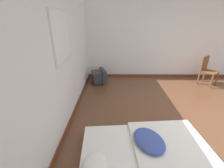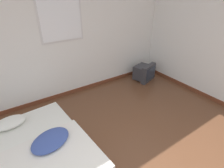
% 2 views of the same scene
% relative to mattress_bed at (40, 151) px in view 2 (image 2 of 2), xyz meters
% --- Properties ---
extents(wall_back, '(8.22, 0.08, 2.60)m').
position_rel_mattress_bed_xyz_m(wall_back, '(0.76, 1.50, 1.18)').
color(wall_back, white).
rests_on(wall_back, ground_plane).
extents(mattress_bed, '(1.49, 2.11, 0.31)m').
position_rel_mattress_bed_xyz_m(mattress_bed, '(0.00, 0.00, 0.00)').
color(mattress_bed, silver).
rests_on(mattress_bed, ground_plane).
extents(crt_tv, '(0.62, 0.56, 0.46)m').
position_rel_mattress_bed_xyz_m(crt_tv, '(3.07, 1.03, 0.11)').
color(crt_tv, '#333338').
rests_on(crt_tv, ground_plane).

